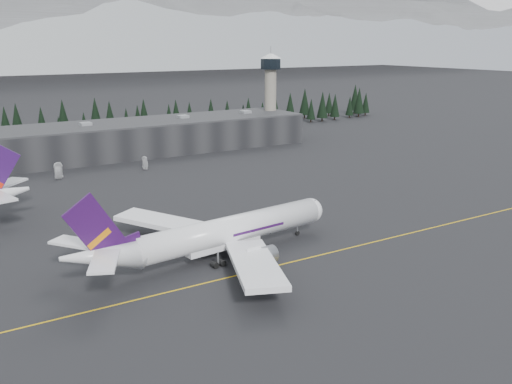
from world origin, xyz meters
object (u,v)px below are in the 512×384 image
terminal (113,140)px  jet_main (211,235)px  gse_vehicle_a (59,177)px  control_tower (271,86)px  gse_vehicle_b (146,167)px

terminal → jet_main: 118.22m
jet_main → gse_vehicle_a: jet_main is taller
control_tower → gse_vehicle_b: bearing=-155.7°
terminal → control_tower: control_tower is taller
terminal → jet_main: (-18.14, -116.82, -1.18)m
jet_main → gse_vehicle_b: 88.90m
terminal → gse_vehicle_a: (-27.74, -28.57, -5.52)m
control_tower → gse_vehicle_a: size_ratio=6.75×
gse_vehicle_a → gse_vehicle_b: size_ratio=1.18×
terminal → control_tower: (75.00, 3.00, 17.11)m
terminal → control_tower: size_ratio=4.24×
control_tower → gse_vehicle_b: control_tower is taller
control_tower → terminal: bearing=-177.7°
gse_vehicle_a → gse_vehicle_b: gse_vehicle_b is taller
control_tower → gse_vehicle_a: (-102.74, -31.57, -22.63)m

